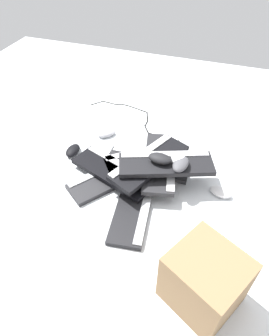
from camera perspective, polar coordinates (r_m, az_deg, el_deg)
ground_plane at (r=1.49m, az=-3.34°, el=-3.20°), size 3.20×3.20×0.00m
keyboard_0 at (r=1.52m, az=-4.51°, el=-1.66°), size 0.38×0.44×0.03m
keyboard_1 at (r=1.38m, az=-0.06°, el=-7.23°), size 0.21×0.46×0.03m
keyboard_2 at (r=1.58m, az=2.49°, el=0.78°), size 0.44×0.16×0.03m
keyboard_3 at (r=1.57m, az=2.37°, el=1.87°), size 0.44×0.39×0.03m
keyboard_4 at (r=1.51m, az=4.91°, el=1.13°), size 0.25×0.46×0.03m
keyboard_5 at (r=1.46m, az=2.84°, el=1.17°), size 0.32×0.46×0.03m
keyboard_6 at (r=1.41m, az=6.02°, el=0.82°), size 0.46×0.30×0.03m
keyboard_7 at (r=1.50m, az=-4.12°, el=-0.66°), size 0.46×0.29×0.03m
mouse_0 at (r=1.38m, az=4.90°, el=1.85°), size 0.11×0.07×0.04m
mouse_1 at (r=1.79m, az=-5.38°, el=6.64°), size 0.13×0.12×0.04m
mouse_2 at (r=1.39m, az=8.44°, el=1.67°), size 0.12×0.13×0.04m
mouse_3 at (r=1.36m, az=8.79°, el=0.74°), size 0.08×0.12×0.04m
mouse_4 at (r=1.69m, az=-11.66°, el=3.29°), size 0.07×0.11×0.04m
mouse_5 at (r=1.49m, az=16.12°, el=-4.37°), size 0.12×0.09×0.04m
cable_0 at (r=1.99m, az=-0.81°, el=10.50°), size 0.54×0.27×0.01m
cardboard_box at (r=1.09m, az=13.22°, el=-20.15°), size 0.31×0.30×0.24m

